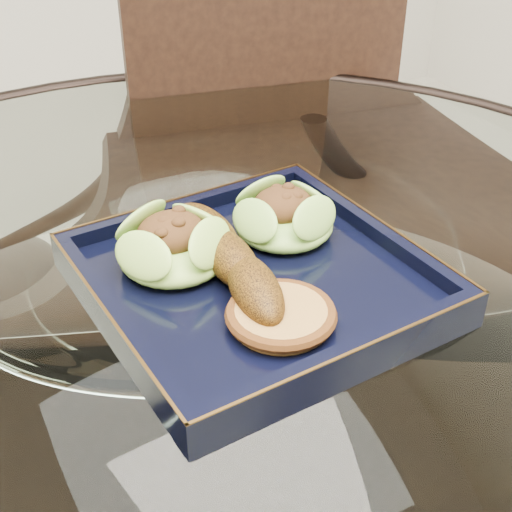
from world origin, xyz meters
name	(u,v)px	position (x,y,z in m)	size (l,w,h in m)	color
dining_table	(217,411)	(0.00, 0.00, 0.60)	(1.13, 1.13, 0.77)	white
dining_chair	(290,235)	(0.27, 0.31, 0.56)	(0.52, 0.52, 1.01)	black
navy_plate	(256,285)	(0.03, -0.04, 0.77)	(0.27, 0.27, 0.02)	black
lettuce_wrap_left	(174,248)	(-0.03, 0.01, 0.80)	(0.10, 0.10, 0.03)	#6EA931
lettuce_wrap_right	(284,219)	(0.08, 0.01, 0.80)	(0.09, 0.09, 0.03)	#4D8B28
roasted_plantain	(229,258)	(0.01, -0.02, 0.80)	(0.18, 0.04, 0.03)	#553309
crumb_patty	(281,316)	(0.01, -0.10, 0.79)	(0.08, 0.08, 0.01)	#AE7C3A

